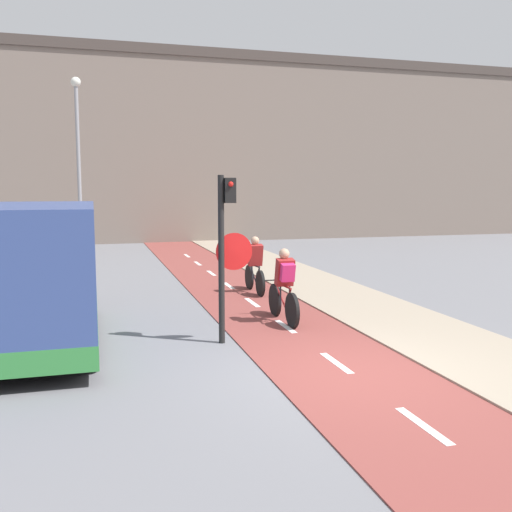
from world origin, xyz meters
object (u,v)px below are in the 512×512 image
(traffic_light_pole, at_px, (226,240))
(street_lamp_far, at_px, (78,151))
(cyclist_far, at_px, (255,268))
(van, at_px, (32,278))
(cyclist_near, at_px, (284,288))

(traffic_light_pole, relative_size, street_lamp_far, 0.44)
(cyclist_far, relative_size, van, 0.35)
(traffic_light_pole, distance_m, street_lamp_far, 13.03)
(cyclist_near, height_order, van, van)
(cyclist_near, bearing_deg, traffic_light_pole, -141.52)
(traffic_light_pole, bearing_deg, street_lamp_far, 102.24)
(street_lamp_far, xyz_separation_m, van, (-0.60, -11.84, -2.93))
(street_lamp_far, relative_size, cyclist_far, 3.85)
(street_lamp_far, bearing_deg, van, -92.92)
(cyclist_far, bearing_deg, van, -143.01)
(cyclist_near, distance_m, cyclist_far, 3.39)
(van, bearing_deg, traffic_light_pole, -11.76)
(cyclist_near, height_order, cyclist_far, cyclist_near)
(traffic_light_pole, distance_m, cyclist_far, 5.07)
(traffic_light_pole, xyz_separation_m, cyclist_near, (1.50, 1.20, -1.15))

